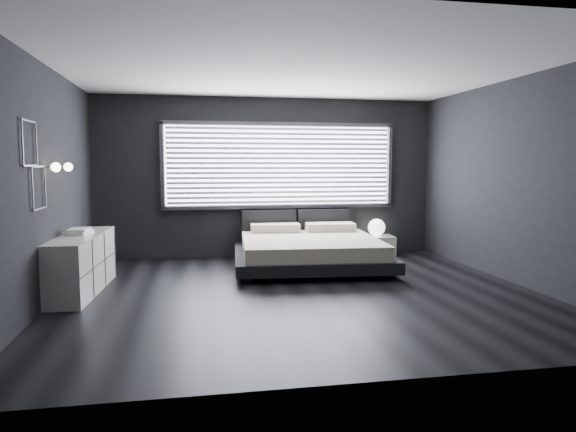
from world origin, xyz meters
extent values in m
plane|color=black|center=(0.00, 0.00, 0.00)|extent=(6.00, 6.00, 0.00)
plane|color=silver|center=(0.00, 0.00, 2.80)|extent=(6.00, 6.00, 0.00)
cube|color=black|center=(0.00, 2.75, 1.40)|extent=(6.00, 0.04, 2.80)
cube|color=black|center=(0.00, -2.75, 1.40)|extent=(6.00, 0.04, 2.80)
cube|color=black|center=(-3.00, 0.00, 1.40)|extent=(0.04, 5.50, 2.80)
cube|color=black|center=(3.00, 0.00, 1.40)|extent=(0.04, 5.50, 2.80)
cube|color=white|center=(0.20, 2.73, 1.61)|extent=(4.00, 0.02, 1.38)
cube|color=#47474C|center=(-1.84, 2.70, 1.61)|extent=(0.06, 0.08, 1.48)
cube|color=#47474C|center=(2.24, 2.70, 1.61)|extent=(0.06, 0.08, 1.48)
cube|color=#47474C|center=(0.20, 2.70, 2.34)|extent=(4.14, 0.08, 0.06)
cube|color=#47474C|center=(0.20, 2.70, 0.88)|extent=(4.14, 0.08, 0.06)
cube|color=silver|center=(0.20, 2.67, 1.61)|extent=(3.94, 0.03, 1.32)
cube|color=black|center=(-0.02, 2.64, 0.57)|extent=(0.96, 0.16, 0.52)
cube|color=black|center=(0.98, 2.64, 0.57)|extent=(0.96, 0.16, 0.52)
cylinder|color=silver|center=(-2.95, 0.05, 1.60)|extent=(0.10, 0.02, 0.02)
sphere|color=#FFE5B7|center=(-2.88, 0.05, 1.60)|extent=(0.11, 0.11, 0.11)
cylinder|color=silver|center=(-2.95, 0.65, 1.60)|extent=(0.10, 0.02, 0.02)
sphere|color=#FFE5B7|center=(-2.88, 0.65, 1.60)|extent=(0.11, 0.11, 0.11)
cube|color=#47474C|center=(-2.98, -0.55, 2.08)|extent=(0.01, 0.46, 0.02)
cube|color=#47474C|center=(-2.98, -0.55, 1.62)|extent=(0.01, 0.46, 0.02)
cube|color=#47474C|center=(-2.98, -0.32, 1.85)|extent=(0.01, 0.02, 0.46)
cube|color=#47474C|center=(-2.98, -0.78, 1.85)|extent=(0.01, 0.02, 0.46)
cube|color=#47474C|center=(-2.98, -0.30, 1.61)|extent=(0.01, 0.46, 0.02)
cube|color=#47474C|center=(-2.98, -0.30, 1.15)|extent=(0.01, 0.46, 0.02)
cube|color=#47474C|center=(-2.98, -0.07, 1.38)|extent=(0.01, 0.02, 0.46)
cube|color=#47474C|center=(-2.98, -0.53, 1.38)|extent=(0.01, 0.02, 0.46)
cube|color=black|center=(-0.60, 0.71, 0.04)|extent=(0.14, 0.14, 0.09)
cube|color=black|center=(1.43, 0.57, 0.04)|extent=(0.14, 0.14, 0.09)
cube|color=black|center=(-0.47, 2.53, 0.04)|extent=(0.14, 0.14, 0.09)
cube|color=black|center=(1.56, 2.39, 0.04)|extent=(0.14, 0.14, 0.09)
cube|color=black|center=(0.48, 1.55, 0.17)|extent=(2.52, 2.42, 0.17)
cube|color=#BFB298|center=(0.48, 1.55, 0.36)|extent=(2.25, 2.25, 0.21)
cube|color=beige|center=(0.06, 2.42, 0.54)|extent=(0.87, 0.51, 0.14)
cube|color=beige|center=(1.02, 2.35, 0.54)|extent=(0.87, 0.51, 0.14)
cube|color=silver|center=(1.95, 2.50, 0.17)|extent=(0.62, 0.53, 0.34)
sphere|color=white|center=(1.93, 2.49, 0.49)|extent=(0.31, 0.31, 0.31)
cube|color=silver|center=(-2.77, 0.55, 0.37)|extent=(0.63, 1.87, 0.74)
cube|color=#47474C|center=(-2.51, 0.53, 0.37)|extent=(0.12, 1.82, 0.72)
cube|color=white|center=(-2.79, 0.65, 0.76)|extent=(0.33, 0.40, 0.04)
cube|color=white|center=(-2.78, 0.63, 0.79)|extent=(0.25, 0.33, 0.03)
camera|label=1|loc=(-1.31, -6.29, 1.63)|focal=32.00mm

